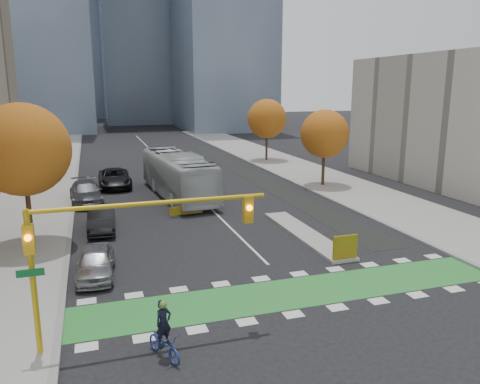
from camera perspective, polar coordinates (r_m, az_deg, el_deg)
ground at (r=20.43m, az=8.69°, el=-13.67°), size 300.00×300.00×0.00m
sidewalk_west at (r=37.75m, az=-25.03°, el=-2.26°), size 7.00×120.00×0.15m
sidewalk_east at (r=43.33m, az=13.01°, el=0.41°), size 7.00×120.00×0.15m
curb_west at (r=37.44m, az=-19.72°, el=-1.93°), size 0.30×120.00×0.16m
curb_east at (r=41.67m, az=8.87°, el=0.10°), size 0.30×120.00×0.16m
bike_crossing at (r=21.65m, az=6.90°, el=-12.02°), size 20.00×3.00×0.01m
centre_line at (r=57.65m, az=-9.20°, el=3.48°), size 0.15×70.00×0.01m
bike_lane_paint at (r=49.79m, az=1.14°, el=2.21°), size 2.50×50.00×0.01m
median_island at (r=29.56m, az=7.93°, el=-5.06°), size 1.60×10.00×0.16m
hazard_board at (r=25.33m, az=12.69°, el=-6.59°), size 1.40×0.12×1.30m
tree_west at (r=28.75m, az=-24.95°, el=4.69°), size 5.20×5.20×8.22m
tree_east_near at (r=43.60m, az=10.27°, el=6.98°), size 4.40×4.40×7.08m
tree_east_far at (r=58.32m, az=3.30°, el=8.91°), size 4.80×4.80×7.65m
traffic_signal_west at (r=16.58m, az=-15.44°, el=-5.28°), size 8.53×0.56×5.20m
cyclist at (r=16.75m, az=-9.23°, el=-17.26°), size 1.33×1.92×2.10m
bus at (r=39.52m, az=-7.60°, el=2.10°), size 4.35×13.56×3.71m
parked_car_a at (r=23.93m, az=-17.18°, el=-8.19°), size 2.05×4.41×1.46m
parked_car_b at (r=31.22m, az=-16.51°, el=-3.17°), size 1.86×4.82×1.57m
parked_car_c at (r=39.05m, az=-18.27°, el=-0.08°), size 2.76×5.97×1.69m
parked_car_d at (r=44.54m, az=-15.04°, el=1.64°), size 2.83×6.10×1.69m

